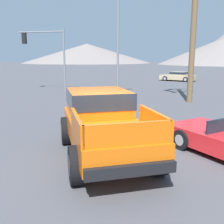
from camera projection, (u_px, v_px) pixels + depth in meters
ground_plane at (119, 162)px, 7.25m from camera, size 320.00×320.00×0.00m
orange_pickup_truck at (102, 119)px, 7.77m from camera, size 3.91×5.34×1.84m
parked_car_tan at (178, 76)px, 32.24m from camera, size 4.52×3.22×1.15m
traffic_light_main at (46, 48)px, 21.94m from camera, size 4.10×0.38×5.18m
street_lamp_post at (118, 20)px, 16.61m from camera, size 0.90×0.24×8.76m
distant_mountain_range at (184, 47)px, 118.23m from camera, size 135.55×83.47×20.72m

